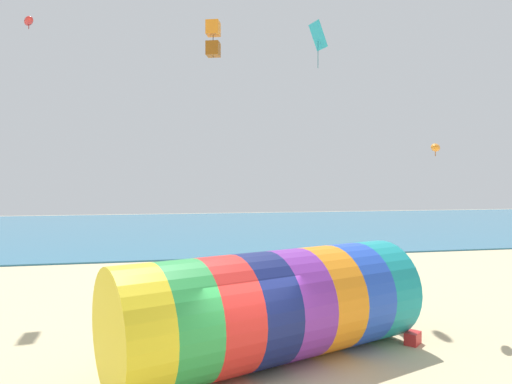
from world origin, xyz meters
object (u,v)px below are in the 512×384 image
at_px(cooler_box, 413,338).
at_px(kite_cyan_diamond, 318,36).
at_px(kite_orange_box, 213,39).
at_px(giant_inflatable_tube, 272,307).
at_px(kite_red_parafoil, 29,21).
at_px(kite_orange_parafoil, 435,148).
at_px(kite_handler, 398,305).

bearing_deg(cooler_box, kite_cyan_diamond, 90.28).
bearing_deg(kite_orange_box, kite_cyan_diamond, 33.81).
distance_m(giant_inflatable_tube, kite_cyan_diamond, 14.16).
distance_m(kite_red_parafoil, cooler_box, 23.56).
distance_m(kite_orange_box, cooler_box, 12.29).
distance_m(giant_inflatable_tube, kite_red_parafoil, 20.74).
xyz_separation_m(kite_orange_parafoil, cooler_box, (-2.25, -2.38, -5.85)).
relative_size(kite_orange_parafoil, cooler_box, 1.81).
relative_size(kite_orange_box, kite_orange_parafoil, 1.45).
distance_m(kite_handler, kite_red_parafoil, 22.62).
bearing_deg(kite_handler, cooler_box, -96.25).
height_order(kite_orange_parafoil, cooler_box, kite_orange_parafoil).
xyz_separation_m(kite_cyan_diamond, kite_orange_box, (-5.35, -3.58, -1.55)).
relative_size(kite_handler, kite_orange_box, 1.25).
height_order(kite_handler, kite_red_parafoil, kite_red_parafoil).
bearing_deg(giant_inflatable_tube, kite_cyan_diamond, 63.63).
bearing_deg(kite_red_parafoil, kite_cyan_diamond, -20.73).
distance_m(giant_inflatable_tube, kite_orange_box, 10.15).
distance_m(kite_cyan_diamond, kite_orange_parafoil, 8.55).
bearing_deg(cooler_box, kite_red_parafoil, 135.79).
relative_size(giant_inflatable_tube, kite_orange_parafoil, 9.63).
xyz_separation_m(giant_inflatable_tube, kite_handler, (4.53, 1.54, -0.61)).
bearing_deg(kite_orange_parafoil, cooler_box, -133.35).
height_order(giant_inflatable_tube, kite_orange_parafoil, kite_orange_parafoil).
xyz_separation_m(giant_inflatable_tube, kite_red_parafoil, (-9.66, 14.11, 11.75)).
relative_size(kite_red_parafoil, cooler_box, 2.47).
relative_size(kite_orange_box, cooler_box, 2.62).
bearing_deg(kite_red_parafoil, kite_orange_parafoil, -34.73).
bearing_deg(kite_orange_box, kite_orange_parafoil, -17.55).
distance_m(kite_cyan_diamond, kite_orange_box, 6.62).
relative_size(kite_handler, kite_orange_parafoil, 1.81).
bearing_deg(kite_orange_box, kite_handler, -33.73).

